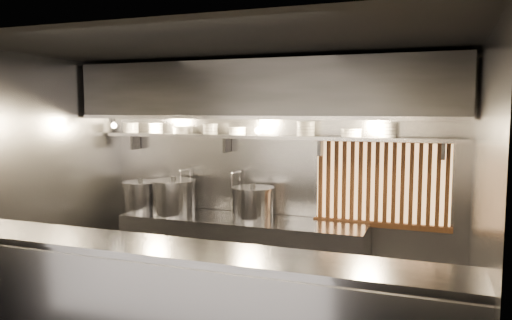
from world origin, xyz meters
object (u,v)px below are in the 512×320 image
Objects in this scene: stock_pot_mid at (174,197)px; stock_pot_right at (253,203)px; stock_pot_left at (141,196)px; heat_lamp at (113,121)px; pendant_bulb at (259,130)px.

stock_pot_mid reaches higher than stock_pot_right.
stock_pot_mid is at bearing -176.14° from stock_pot_right.
stock_pot_mid is at bearing -8.38° from stock_pot_left.
stock_pot_right is (1.74, 0.31, -0.97)m from heat_lamp.
stock_pot_mid is (0.54, -0.08, 0.03)m from stock_pot_left.
stock_pot_left is at bearing 62.21° from heat_lamp.
stock_pot_mid is at bearing 18.65° from heat_lamp.
pendant_bulb is (1.80, 0.35, -0.11)m from heat_lamp.
heat_lamp is 1.04m from stock_pot_left.
heat_lamp is at bearing -169.96° from stock_pot_right.
stock_pot_right reaches higher than stock_pot_left.
stock_pot_right is at bearing -144.90° from pendant_bulb.
pendant_bulb is 1.85m from stock_pot_left.
pendant_bulb reaches higher than stock_pot_left.
heat_lamp reaches higher than stock_pot_left.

